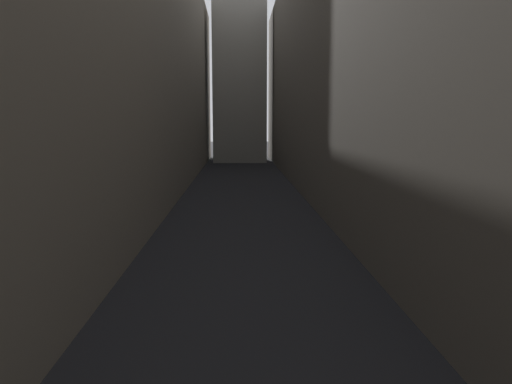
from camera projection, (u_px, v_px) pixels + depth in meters
The scene contains 3 objects.
ground_plane at pixel (243, 207), 38.92m from camera, with size 264.00×264.00×0.00m, color black.
building_block_left at pixel (83, 43), 38.63m from camera, with size 13.87×108.00×25.68m, color gray.
building_block_right at pixel (393, 49), 39.58m from camera, with size 13.33×108.00×25.03m, color #60594F.
Camera 1 is at (-0.38, 9.63, 6.68)m, focal length 34.59 mm.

